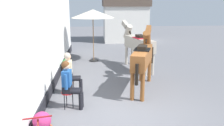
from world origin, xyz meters
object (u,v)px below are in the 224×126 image
object	(u,v)px
saddled_horse_far	(138,43)
satchel_bag	(70,81)
saddled_horse_near	(143,56)
cafe_parasol	(93,14)
flower_planter_nearest	(42,125)
seated_visitor_near	(69,82)
seated_visitor_far	(71,71)
flower_planter_farthest	(67,66)

from	to	relation	value
saddled_horse_far	satchel_bag	distance (m)	3.54
saddled_horse_near	cafe_parasol	bearing A→B (deg)	112.32
saddled_horse_near	cafe_parasol	distance (m)	4.59
saddled_horse_far	flower_planter_nearest	size ratio (longest dim) A/B	4.55
saddled_horse_near	flower_planter_nearest	distance (m)	4.18
seated_visitor_near	seated_visitor_far	xyz separation A→B (m)	(-0.07, 1.11, 0.00)
seated_visitor_far	satchel_bag	distance (m)	1.25
flower_planter_nearest	flower_planter_farthest	xyz separation A→B (m)	(0.00, 4.98, 0.00)
seated_visitor_near	saddled_horse_far	bearing A→B (deg)	56.60
satchel_bag	seated_visitor_far	bearing A→B (deg)	-27.83
seated_visitor_far	cafe_parasol	bearing A→B (deg)	80.54
saddled_horse_far	flower_planter_nearest	xyz separation A→B (m)	(-3.08, -5.54, -0.82)
saddled_horse_near	satchel_bag	world-z (taller)	saddled_horse_near
flower_planter_farthest	seated_visitor_near	bearing A→B (deg)	-82.41
saddled_horse_near	satchel_bag	size ratio (longest dim) A/B	10.28
saddled_horse_near	satchel_bag	bearing A→B (deg)	164.24
flower_planter_farthest	cafe_parasol	bearing A→B (deg)	61.93
seated_visitor_far	flower_planter_farthest	world-z (taller)	seated_visitor_far
saddled_horse_near	satchel_bag	xyz separation A→B (m)	(-2.56, 0.72, -1.06)
flower_planter_nearest	flower_planter_farthest	size ratio (longest dim) A/B	1.00
cafe_parasol	seated_visitor_far	bearing A→B (deg)	-99.46
saddled_horse_far	saddled_horse_near	bearing A→B (deg)	-96.24
saddled_horse_far	satchel_bag	bearing A→B (deg)	-147.21
seated_visitor_near	flower_planter_nearest	world-z (taller)	seated_visitor_near
flower_planter_farthest	saddled_horse_near	bearing A→B (deg)	-35.39
seated_visitor_near	flower_planter_nearest	size ratio (longest dim) A/B	2.17
saddled_horse_far	flower_planter_nearest	distance (m)	6.39
seated_visitor_near	flower_planter_farthest	xyz separation A→B (m)	(-0.46, 3.43, -0.44)
flower_planter_farthest	satchel_bag	world-z (taller)	flower_planter_farthest
saddled_horse_far	flower_planter_nearest	bearing A→B (deg)	-119.11
saddled_horse_far	flower_planter_farthest	size ratio (longest dim) A/B	4.55
flower_planter_nearest	satchel_bag	xyz separation A→B (m)	(0.25, 3.71, -0.23)
flower_planter_farthest	cafe_parasol	size ratio (longest dim) A/B	0.25
cafe_parasol	seated_visitor_near	bearing A→B (deg)	-96.87
cafe_parasol	satchel_bag	bearing A→B (deg)	-104.58
saddled_horse_far	flower_planter_farthest	bearing A→B (deg)	-169.73
seated_visitor_near	satchel_bag	bearing A→B (deg)	95.61
seated_visitor_far	flower_planter_nearest	xyz separation A→B (m)	(-0.39, -2.67, -0.44)
satchel_bag	seated_visitor_near	bearing A→B (deg)	-29.95
saddled_horse_near	seated_visitor_near	bearing A→B (deg)	-148.61
seated_visitor_near	saddled_horse_far	xyz separation A→B (m)	(2.63, 3.98, 0.38)
flower_planter_farthest	satchel_bag	distance (m)	1.31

